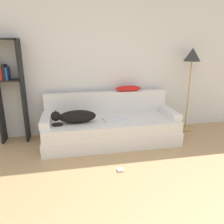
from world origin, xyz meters
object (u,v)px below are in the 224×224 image
(dog, at_px, (74,117))
(laptop, at_px, (114,119))
(throw_pillow, at_px, (128,88))
(couch, at_px, (111,131))
(power_adapter, at_px, (120,170))
(floor_lamp, at_px, (192,61))
(bookshelf, at_px, (9,86))

(dog, xyz_separation_m, laptop, (0.65, 0.03, -0.10))
(dog, bearing_deg, throw_pillow, 23.60)
(couch, xyz_separation_m, laptop, (0.05, -0.05, 0.22))
(power_adapter, bearing_deg, floor_lamp, 37.07)
(laptop, relative_size, floor_lamp, 0.24)
(couch, xyz_separation_m, power_adapter, (-0.06, -0.92, -0.19))
(bookshelf, relative_size, floor_lamp, 1.09)
(laptop, height_order, floor_lamp, floor_lamp)
(power_adapter, bearing_deg, dog, 122.62)
(laptop, relative_size, power_adapter, 4.95)
(couch, bearing_deg, floor_lamp, 10.17)
(couch, distance_m, dog, 0.68)
(couch, height_order, throw_pillow, throw_pillow)
(bookshelf, relative_size, power_adapter, 22.13)
(bookshelf, xyz_separation_m, power_adapter, (1.55, -1.30, -0.94))
(throw_pillow, bearing_deg, couch, -137.98)
(dog, height_order, floor_lamp, floor_lamp)
(bookshelf, distance_m, floor_lamp, 3.16)
(couch, bearing_deg, laptop, -44.06)
(couch, relative_size, throw_pillow, 4.68)
(throw_pillow, bearing_deg, power_adapter, -109.05)
(throw_pillow, distance_m, floor_lamp, 1.24)
(laptop, xyz_separation_m, throw_pillow, (0.33, 0.39, 0.43))
(throw_pillow, height_order, bookshelf, bookshelf)
(floor_lamp, distance_m, power_adapter, 2.37)
(bookshelf, height_order, power_adapter, bookshelf)
(throw_pillow, relative_size, bookshelf, 0.28)
(dog, xyz_separation_m, power_adapter, (0.54, -0.84, -0.50))
(laptop, bearing_deg, bookshelf, 157.20)
(floor_lamp, relative_size, power_adapter, 20.22)
(bookshelf, bearing_deg, throw_pillow, -0.96)
(bookshelf, bearing_deg, dog, -24.53)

